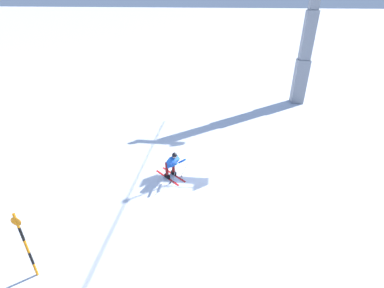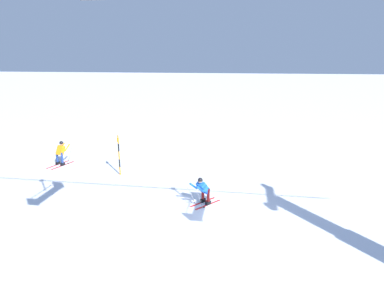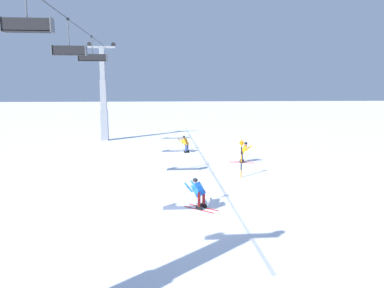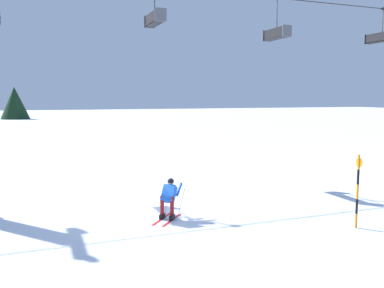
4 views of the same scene
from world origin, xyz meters
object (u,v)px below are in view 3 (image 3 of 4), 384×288
object	(u,v)px
chairlift_seat_middle	(69,50)
chairlift_seat_fourth	(92,58)
trail_marker_pole	(241,157)
skier_distant_uphill	(244,151)
skier_distant_downhill	(185,143)
chairlift_seat_second	(27,25)
lift_tower_far	(104,100)
skier_carving_main	(198,191)

from	to	relation	value
chairlift_seat_middle	chairlift_seat_fourth	size ratio (longest dim) A/B	0.95
trail_marker_pole	skier_distant_uphill	world-z (taller)	trail_marker_pole
chairlift_seat_fourth	skier_distant_downhill	distance (m)	10.85
chairlift_seat_second	skier_distant_downhill	world-z (taller)	chairlift_seat_second
chairlift_seat_second	chairlift_seat_fourth	bearing A→B (deg)	-0.00
chairlift_seat_middle	chairlift_seat_fourth	distance (m)	7.73
lift_tower_far	chairlift_seat_middle	size ratio (longest dim) A/B	4.22
lift_tower_far	skier_distant_uphill	distance (m)	17.08
skier_distant_uphill	skier_distant_downhill	distance (m)	5.82
chairlift_seat_fourth	skier_distant_downhill	size ratio (longest dim) A/B	1.47
skier_carving_main	trail_marker_pole	size ratio (longest dim) A/B	0.67
skier_carving_main	chairlift_seat_second	world-z (taller)	chairlift_seat_second
chairlift_seat_second	trail_marker_pole	distance (m)	13.05
chairlift_seat_fourth	chairlift_seat_second	bearing A→B (deg)	180.00
chairlift_seat_second	trail_marker_pole	world-z (taller)	chairlift_seat_second
skier_carving_main	chairlift_seat_fourth	distance (m)	19.40
chairlift_seat_second	trail_marker_pole	xyz separation A→B (m)	(3.62, -10.55, -6.79)
lift_tower_far	skier_distant_uphill	size ratio (longest dim) A/B	5.32
chairlift_seat_second	skier_distant_downhill	distance (m)	16.17
skier_distant_uphill	skier_distant_downhill	bearing A→B (deg)	42.99
skier_distant_uphill	lift_tower_far	bearing A→B (deg)	44.40
skier_carving_main	skier_distant_downhill	distance (m)	13.79
trail_marker_pole	skier_distant_downhill	size ratio (longest dim) A/B	1.40
chairlift_seat_second	chairlift_seat_middle	size ratio (longest dim) A/B	0.94
chairlift_seat_middle	trail_marker_pole	world-z (taller)	chairlift_seat_middle
chairlift_seat_second	skier_distant_uphill	xyz separation A→B (m)	(7.94, -11.73, -7.19)
trail_marker_pole	skier_distant_uphill	distance (m)	4.50
lift_tower_far	chairlift_seat_middle	bearing A→B (deg)	180.00
skier_distant_downhill	skier_distant_uphill	bearing A→B (deg)	-137.01
chairlift_seat_middle	lift_tower_far	bearing A→B (deg)	0.00
chairlift_seat_fourth	skier_distant_uphill	xyz separation A→B (m)	(-6.91, -11.73, -7.04)
chairlift_seat_middle	skier_distant_downhill	distance (m)	11.57
chairlift_seat_second	chairlift_seat_fourth	distance (m)	14.86
chairlift_seat_fourth	skier_distant_uphill	world-z (taller)	chairlift_seat_fourth
chairlift_seat_fourth	trail_marker_pole	distance (m)	16.78
trail_marker_pole	chairlift_seat_fourth	bearing A→B (deg)	43.18
lift_tower_far	skier_distant_downhill	xyz separation A→B (m)	(-7.72, -7.76, -3.33)
chairlift_seat_fourth	skier_distant_uphill	distance (m)	15.33
trail_marker_pole	chairlift_seat_second	bearing A→B (deg)	108.92
skier_carving_main	skier_distant_uphill	xyz separation A→B (m)	(9.53, -4.31, 0.08)
chairlift_seat_second	chairlift_seat_fourth	world-z (taller)	same
chairlift_seat_fourth	skier_distant_uphill	size ratio (longest dim) A/B	1.33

